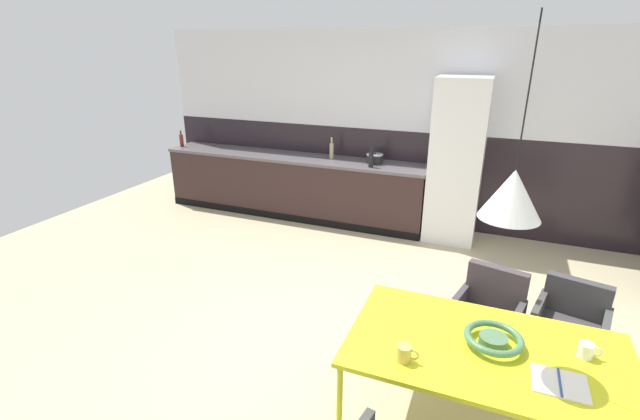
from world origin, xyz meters
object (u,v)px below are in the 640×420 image
Objects in this scene: refrigerator_column at (456,162)px; open_book at (560,383)px; mug_dark_espresso at (587,350)px; bottle_spice_small at (371,159)px; armchair_near_window at (572,316)px; bottle_oil_tall at (181,140)px; dining_table at (486,354)px; armchair_corner_seat at (490,306)px; mug_glass_clear at (405,353)px; bottle_wine_green at (332,150)px; pendant_lamp_over_table_near at (512,194)px; fruit_bowl at (494,339)px; cooking_pot at (375,159)px.

open_book is at bearing -75.08° from refrigerator_column.
bottle_spice_small reaches higher than mug_dark_espresso.
armchair_near_window is 5.77m from bottle_oil_tall.
dining_table is 6.05× the size of bottle_spice_small.
armchair_corner_seat is 1.30m from mug_glass_clear.
bottle_oil_tall is (-2.46, -0.17, -0.02)m from bottle_wine_green.
bottle_spice_small is (-2.13, 2.98, 0.23)m from mug_dark_espresso.
pendant_lamp_over_table_near reaches higher than refrigerator_column.
dining_table is at bearing -123.97° from fruit_bowl.
open_book is 0.34m from mug_dark_espresso.
cooking_pot reaches higher than armchair_near_window.
open_book is 1.09× the size of bottle_oil_tall.
refrigerator_column is at bearing 104.92° from open_book.
bottle_spice_small reaches higher than open_book.
fruit_bowl is at bearing 56.03° from dining_table.
bottle_wine_green is (-2.29, 3.32, 0.23)m from fruit_bowl.
fruit_bowl is 2.73× the size of mug_dark_espresso.
refrigerator_column is at bearing -62.89° from armchair_corner_seat.
mug_dark_espresso is (-0.07, -0.85, 0.29)m from armchair_near_window.
cooking_pot is at bearing 119.59° from open_book.
bottle_spice_small reaches higher than cooking_pot.
pendant_lamp_over_table_near is at bearing -90.00° from dining_table.
fruit_bowl is (0.03, 0.04, 0.09)m from dining_table.
cooking_pot is (-1.18, 3.62, 0.18)m from mug_glass_clear.
dining_table is 12.86× the size of mug_dark_espresso.
bottle_wine_green is (-2.63, 3.54, 0.27)m from open_book.
mug_glass_clear reaches higher than open_book.
mug_dark_espresso is 3.68m from bottle_spice_small.
cooking_pot is 0.85× the size of bottle_spice_small.
armchair_corner_seat is 1.15m from open_book.
bottle_wine_green is 0.70m from bottle_spice_small.
bottle_wine_green is (-1.71, 0.09, -0.02)m from refrigerator_column.
fruit_bowl is 0.57m from mug_glass_clear.
mug_dark_espresso reaches higher than fruit_bowl.
bottle_oil_tall is at bearing 149.65° from mug_dark_espresso.
open_book is (0.37, -0.17, 0.05)m from dining_table.
refrigerator_column is 1.71m from bottle_wine_green.
bottle_wine_green is 1.19× the size of bottle_oil_tall.
bottle_oil_tall is 0.25× the size of pendant_lamp_over_table_near.
open_book is at bearing -22.71° from pendant_lamp_over_table_near.
cooking_pot is (-2.14, 3.20, 0.18)m from mug_dark_espresso.
mug_dark_espresso is 0.42× the size of bottle_wine_green.
bottle_wine_green reaches higher than cooking_pot.
mug_dark_espresso reaches higher than dining_table.
mug_dark_espresso is at bearing -56.21° from cooking_pot.
dining_table is 0.92m from armchair_corner_seat.
bottle_spice_small is (-1.06, -0.16, -0.03)m from refrigerator_column.
cooking_pot is at bearing 116.60° from fruit_bowl.
refrigerator_column is 6.00× the size of fruit_bowl.
fruit_bowl is at bearing 72.86° from armchair_near_window.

